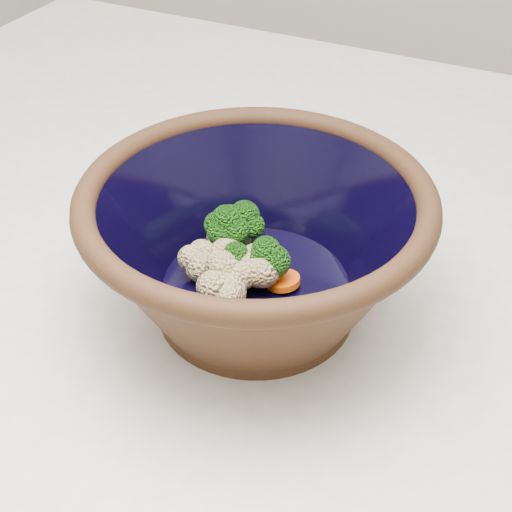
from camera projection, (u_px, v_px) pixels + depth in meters
mixing_bowl at (256, 244)px, 0.61m from camera, size 0.38×0.38×0.13m
vegetable_pile at (241, 256)px, 0.64m from camera, size 0.13×0.14×0.05m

